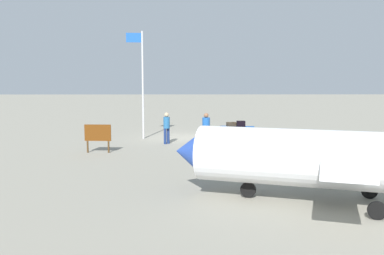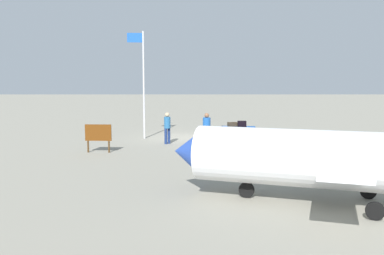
{
  "view_description": "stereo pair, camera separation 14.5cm",
  "coord_description": "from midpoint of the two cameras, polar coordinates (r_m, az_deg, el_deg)",
  "views": [
    {
      "loc": [
        -0.1,
        23.21,
        3.36
      ],
      "look_at": [
        -0.27,
        6.0,
        1.31
      ],
      "focal_mm": 39.54,
      "sensor_mm": 36.0,
      "label": 1
    },
    {
      "loc": [
        -0.24,
        23.21,
        3.36
      ],
      "look_at": [
        -0.27,
        6.0,
        1.31
      ],
      "focal_mm": 39.54,
      "sensor_mm": 36.0,
      "label": 2
    }
  ],
  "objects": [
    {
      "name": "airplane_near",
      "position": [
        11.67,
        17.86,
        -4.08
      ],
      "size": [
        8.56,
        5.91,
        3.19
      ],
      "color": "white",
      "rests_on": "ground"
    },
    {
      "name": "flagpole",
      "position": [
        23.23,
        -7.04,
        6.73
      ],
      "size": [
        0.91,
        0.14,
        5.82
      ],
      "color": "silver",
      "rests_on": "ground"
    },
    {
      "name": "suitcase_maroon",
      "position": [
        24.13,
        6.44,
        0.47
      ],
      "size": [
        0.46,
        0.4,
        0.35
      ],
      "color": "black",
      "rests_on": "luggage_cart"
    },
    {
      "name": "suitcase_dark",
      "position": [
        24.44,
        5.17,
        0.43
      ],
      "size": [
        0.6,
        0.49,
        0.24
      ],
      "color": "#3E3121",
      "rests_on": "luggage_cart"
    },
    {
      "name": "signboard",
      "position": [
        19.32,
        -12.8,
        -0.91
      ],
      "size": [
        1.19,
        0.14,
        1.27
      ],
      "color": "#4C3319",
      "rests_on": "ground"
    },
    {
      "name": "worker_trailing",
      "position": [
        21.37,
        -3.64,
        0.23
      ],
      "size": [
        0.46,
        0.46,
        1.6
      ],
      "color": "navy",
      "rests_on": "ground"
    },
    {
      "name": "worker_lead",
      "position": [
        20.45,
        1.71,
        0.11
      ],
      "size": [
        0.45,
        0.45,
        1.64
      ],
      "color": "navy",
      "rests_on": "ground"
    },
    {
      "name": "ground_plane",
      "position": [
        23.45,
        -0.98,
        -1.44
      ],
      "size": [
        120.0,
        120.0,
        0.0
      ],
      "primitive_type": "plane",
      "color": "gray"
    },
    {
      "name": "suitcase_olive",
      "position": [
        24.04,
        3.03,
        -0.87
      ],
      "size": [
        0.59,
        0.39,
        0.31
      ],
      "color": "gray",
      "rests_on": "ground"
    },
    {
      "name": "luggage_cart",
      "position": [
        24.19,
        5.85,
        -0.24
      ],
      "size": [
        2.11,
        1.58,
        0.54
      ],
      "color": "#114DB6",
      "rests_on": "ground"
    }
  ]
}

